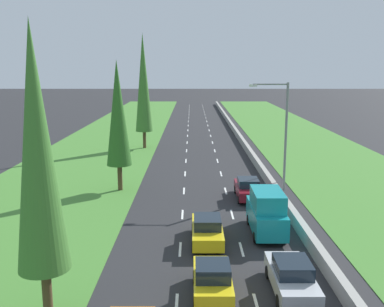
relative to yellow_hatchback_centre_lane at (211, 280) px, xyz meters
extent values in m
plane|color=#28282B|center=(0.16, 44.29, -0.84)|extent=(300.00, 300.00, 0.00)
cube|color=#478433|center=(-12.49, 44.29, -0.82)|extent=(14.00, 140.00, 0.04)
cube|color=#478433|center=(14.51, 44.29, -0.82)|extent=(14.00, 140.00, 0.04)
cube|color=#9E9B93|center=(5.86, 44.29, -0.41)|extent=(0.44, 120.00, 0.85)
cube|color=white|center=(-1.59, -0.71, -0.83)|extent=(0.14, 2.00, 0.01)
cube|color=white|center=(-1.59, 5.29, -0.83)|extent=(0.14, 2.00, 0.01)
cube|color=white|center=(-1.59, 11.29, -0.83)|extent=(0.14, 2.00, 0.01)
cube|color=white|center=(-1.59, 17.29, -0.83)|extent=(0.14, 2.00, 0.01)
cube|color=white|center=(-1.59, 23.29, -0.83)|extent=(0.14, 2.00, 0.01)
cube|color=white|center=(-1.59, 29.29, -0.83)|extent=(0.14, 2.00, 0.01)
cube|color=white|center=(-1.59, 35.29, -0.83)|extent=(0.14, 2.00, 0.01)
cube|color=white|center=(-1.59, 41.29, -0.83)|extent=(0.14, 2.00, 0.01)
cube|color=white|center=(-1.59, 47.29, -0.83)|extent=(0.14, 2.00, 0.01)
cube|color=white|center=(-1.59, 53.29, -0.83)|extent=(0.14, 2.00, 0.01)
cube|color=white|center=(-1.59, 59.29, -0.83)|extent=(0.14, 2.00, 0.01)
cube|color=white|center=(-1.59, 65.29, -0.83)|extent=(0.14, 2.00, 0.01)
cube|color=white|center=(-1.59, 71.29, -0.83)|extent=(0.14, 2.00, 0.01)
cube|color=white|center=(-1.59, 77.29, -0.83)|extent=(0.14, 2.00, 0.01)
cube|color=white|center=(-1.59, 83.29, -0.83)|extent=(0.14, 2.00, 0.01)
cube|color=white|center=(-1.59, 89.29, -0.83)|extent=(0.14, 2.00, 0.01)
cube|color=white|center=(-1.59, 95.29, -0.83)|extent=(0.14, 2.00, 0.01)
cube|color=white|center=(-1.59, 101.29, -0.83)|extent=(0.14, 2.00, 0.01)
cube|color=white|center=(1.91, -0.71, -0.83)|extent=(0.14, 2.00, 0.01)
cube|color=white|center=(1.91, 5.29, -0.83)|extent=(0.14, 2.00, 0.01)
cube|color=white|center=(1.91, 11.29, -0.83)|extent=(0.14, 2.00, 0.01)
cube|color=white|center=(1.91, 17.29, -0.83)|extent=(0.14, 2.00, 0.01)
cube|color=white|center=(1.91, 23.29, -0.83)|extent=(0.14, 2.00, 0.01)
cube|color=white|center=(1.91, 29.29, -0.83)|extent=(0.14, 2.00, 0.01)
cube|color=white|center=(1.91, 35.29, -0.83)|extent=(0.14, 2.00, 0.01)
cube|color=white|center=(1.91, 41.29, -0.83)|extent=(0.14, 2.00, 0.01)
cube|color=white|center=(1.91, 47.29, -0.83)|extent=(0.14, 2.00, 0.01)
cube|color=white|center=(1.91, 53.29, -0.83)|extent=(0.14, 2.00, 0.01)
cube|color=white|center=(1.91, 59.29, -0.83)|extent=(0.14, 2.00, 0.01)
cube|color=white|center=(1.91, 65.29, -0.83)|extent=(0.14, 2.00, 0.01)
cube|color=white|center=(1.91, 71.29, -0.83)|extent=(0.14, 2.00, 0.01)
cube|color=white|center=(1.91, 77.29, -0.83)|extent=(0.14, 2.00, 0.01)
cube|color=white|center=(1.91, 83.29, -0.83)|extent=(0.14, 2.00, 0.01)
cube|color=white|center=(1.91, 89.29, -0.83)|extent=(0.14, 2.00, 0.01)
cube|color=white|center=(1.91, 95.29, -0.83)|extent=(0.14, 2.00, 0.01)
cube|color=white|center=(1.91, 101.29, -0.83)|extent=(0.14, 2.00, 0.01)
cube|color=yellow|center=(0.00, 0.07, -0.14)|extent=(1.68, 3.90, 0.76)
cube|color=#19232D|center=(0.00, -0.23, 0.56)|extent=(1.52, 1.60, 0.64)
cylinder|color=black|center=(-0.76, 1.28, -0.52)|extent=(0.22, 0.64, 0.64)
cylinder|color=black|center=(0.76, 1.28, -0.52)|extent=(0.22, 0.64, 0.64)
cylinder|color=black|center=(-0.76, -1.14, -0.52)|extent=(0.22, 0.64, 0.64)
cylinder|color=black|center=(0.76, -1.14, -0.52)|extent=(0.22, 0.64, 0.64)
cube|color=silver|center=(3.63, 0.41, -0.16)|extent=(1.76, 4.50, 0.72)
cube|color=#19232D|center=(3.63, 0.26, 0.50)|extent=(1.56, 1.90, 0.60)
cylinder|color=black|center=(2.83, 1.81, -0.52)|extent=(0.22, 0.64, 0.64)
cylinder|color=black|center=(4.43, 1.81, -0.52)|extent=(0.22, 0.64, 0.64)
cylinder|color=black|center=(2.83, -0.98, -0.52)|extent=(0.22, 0.64, 0.64)
cylinder|color=black|center=(4.43, -0.98, -0.52)|extent=(0.22, 0.64, 0.64)
cube|color=teal|center=(3.70, 7.80, 0.18)|extent=(1.90, 4.90, 1.40)
cube|color=teal|center=(3.70, 7.50, 1.43)|extent=(1.80, 3.10, 1.10)
cylinder|color=black|center=(2.83, 9.32, -0.52)|extent=(0.22, 0.64, 0.64)
cylinder|color=black|center=(4.57, 9.32, -0.52)|extent=(0.22, 0.64, 0.64)
cylinder|color=black|center=(2.83, 6.28, -0.52)|extent=(0.22, 0.64, 0.64)
cylinder|color=black|center=(4.57, 6.28, -0.52)|extent=(0.22, 0.64, 0.64)
cube|color=maroon|center=(3.48, 15.19, -0.16)|extent=(1.76, 4.50, 0.72)
cube|color=#19232D|center=(3.48, 15.04, 0.50)|extent=(1.56, 1.90, 0.60)
cylinder|color=black|center=(2.68, 16.58, -0.52)|extent=(0.22, 0.64, 0.64)
cylinder|color=black|center=(4.28, 16.58, -0.52)|extent=(0.22, 0.64, 0.64)
cylinder|color=black|center=(2.68, 13.79, -0.52)|extent=(0.22, 0.64, 0.64)
cylinder|color=black|center=(4.28, 13.79, -0.52)|extent=(0.22, 0.64, 0.64)
cube|color=yellow|center=(-0.02, 6.27, -0.16)|extent=(1.76, 4.50, 0.72)
cube|color=#19232D|center=(-0.02, 6.12, 0.50)|extent=(1.56, 1.90, 0.60)
cylinder|color=black|center=(-0.82, 7.66, -0.52)|extent=(0.22, 0.64, 0.64)
cylinder|color=black|center=(0.78, 7.66, -0.52)|extent=(0.22, 0.64, 0.64)
cylinder|color=black|center=(-0.82, 4.87, -0.52)|extent=(0.22, 0.64, 0.64)
cylinder|color=black|center=(0.78, 4.87, -0.52)|extent=(0.22, 0.64, 0.64)
cylinder|color=#4C3823|center=(-6.86, -1.64, 0.26)|extent=(0.40, 0.40, 2.20)
cone|color=#3D752D|center=(-6.86, -1.64, 6.29)|extent=(2.10, 2.10, 9.85)
cylinder|color=#4C3823|center=(-6.96, 17.51, 0.26)|extent=(0.40, 0.40, 2.20)
cone|color=#2D6623|center=(-6.96, 17.51, 5.69)|extent=(2.07, 2.07, 8.66)
cylinder|color=#4C3823|center=(-6.99, 37.12, 0.26)|extent=(0.41, 0.41, 2.20)
cone|color=#3D752D|center=(-6.99, 37.12, 7.45)|extent=(2.16, 2.16, 12.17)
cylinder|color=gray|center=(6.81, 17.46, 3.66)|extent=(0.20, 0.20, 9.00)
cylinder|color=gray|center=(5.41, 17.46, 8.01)|extent=(2.80, 0.12, 0.12)
cube|color=silver|center=(4.01, 17.46, 7.91)|extent=(0.60, 0.28, 0.20)
camera|label=1|loc=(-0.92, -18.14, 9.36)|focal=41.00mm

